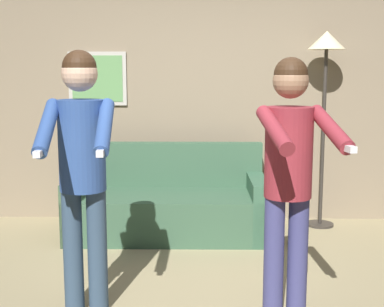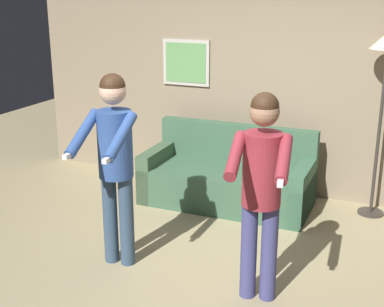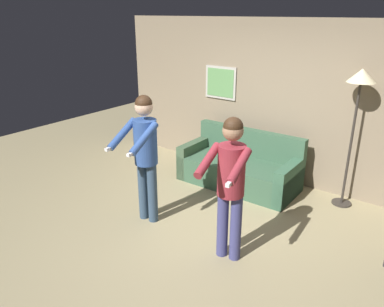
# 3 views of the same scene
# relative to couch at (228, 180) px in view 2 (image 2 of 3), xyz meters

# --- Properties ---
(ground_plane) EXTENTS (12.00, 12.00, 0.00)m
(ground_plane) POSITION_rel_couch_xyz_m (0.39, -1.54, -0.28)
(ground_plane) COLOR #9C8E67
(back_wall_assembly) EXTENTS (6.40, 0.09, 2.60)m
(back_wall_assembly) POSITION_rel_couch_xyz_m (0.38, 0.61, 1.02)
(back_wall_assembly) COLOR #86755D
(back_wall_assembly) RESTS_ON ground_plane
(couch) EXTENTS (1.91, 0.87, 0.87)m
(couch) POSITION_rel_couch_xyz_m (0.00, 0.00, 0.00)
(couch) COLOR #395B42
(couch) RESTS_ON ground_plane
(person_standing_left) EXTENTS (0.47, 0.70, 1.73)m
(person_standing_left) POSITION_rel_couch_xyz_m (-0.43, -1.73, 0.77)
(person_standing_left) COLOR #32475F
(person_standing_left) RESTS_ON ground_plane
(person_standing_right) EXTENTS (0.51, 0.67, 1.68)m
(person_standing_right) POSITION_rel_couch_xyz_m (0.89, -1.79, 0.74)
(person_standing_right) COLOR #3D3E74
(person_standing_right) RESTS_ON ground_plane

